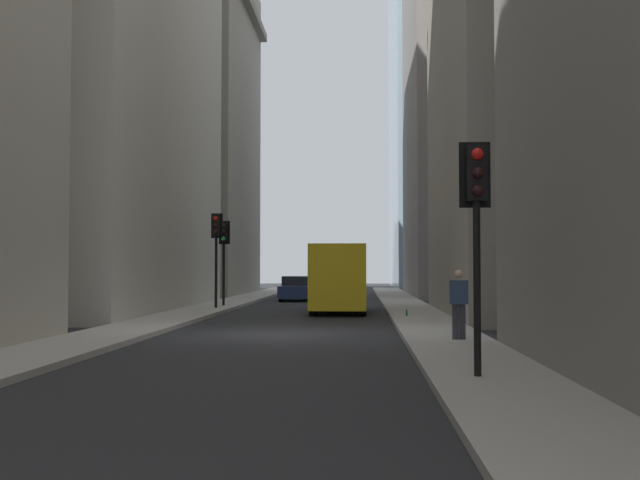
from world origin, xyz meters
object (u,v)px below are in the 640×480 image
object	(u,v)px
delivery_truck	(339,278)
discarded_bottle	(407,313)
sedan_navy	(297,289)
traffic_light_foreground	(476,202)
traffic_light_midblock	(216,238)
pedestrian	(459,301)
traffic_light_far_junction	(224,243)

from	to	relation	value
delivery_truck	discarded_bottle	bearing A→B (deg)	-149.49
sedan_navy	traffic_light_foreground	distance (m)	31.06
sedan_navy	discarded_bottle	world-z (taller)	sedan_navy
traffic_light_foreground	traffic_light_midblock	bearing A→B (deg)	22.41
traffic_light_foreground	pedestrian	xyz separation A→B (m)	(6.20, -0.52, -1.91)
delivery_truck	pedestrian	world-z (taller)	delivery_truck
traffic_light_midblock	traffic_light_far_junction	distance (m)	1.88
traffic_light_far_junction	delivery_truck	bearing A→B (deg)	-117.25
pedestrian	discarded_bottle	distance (m)	8.67
traffic_light_foreground	pedestrian	world-z (taller)	traffic_light_foreground
sedan_navy	traffic_light_midblock	size ratio (longest dim) A/B	1.03
delivery_truck	traffic_light_midblock	world-z (taller)	traffic_light_midblock
traffic_light_midblock	pedestrian	xyz separation A→B (m)	(-13.93, -8.82, -2.15)
sedan_navy	pedestrian	world-z (taller)	pedestrian
pedestrian	traffic_light_foreground	bearing A→B (deg)	175.20
discarded_bottle	pedestrian	bearing A→B (deg)	-175.03
delivery_truck	traffic_light_far_junction	distance (m)	6.40
traffic_light_foreground	traffic_light_far_junction	xyz separation A→B (m)	(22.01, 8.31, 0.08)
delivery_truck	traffic_light_midblock	bearing A→B (deg)	80.07
delivery_truck	pedestrian	size ratio (longest dim) A/B	3.77
traffic_light_foreground	discarded_bottle	xyz separation A→B (m)	(14.80, 0.23, -2.73)
delivery_truck	traffic_light_midblock	distance (m)	5.85
traffic_light_far_junction	pedestrian	world-z (taller)	traffic_light_far_junction
traffic_light_midblock	discarded_bottle	distance (m)	10.12
traffic_light_foreground	discarded_bottle	world-z (taller)	traffic_light_foreground
traffic_light_far_junction	discarded_bottle	xyz separation A→B (m)	(-7.21, -8.09, -2.81)
traffic_light_foreground	traffic_light_midblock	distance (m)	21.78
sedan_navy	traffic_light_far_junction	distance (m)	9.19
traffic_light_far_junction	sedan_navy	bearing A→B (deg)	-17.77
traffic_light_midblock	traffic_light_far_junction	xyz separation A→B (m)	(1.87, 0.01, -0.16)
traffic_light_midblock	discarded_bottle	bearing A→B (deg)	-123.45
traffic_light_midblock	sedan_navy	bearing A→B (deg)	-14.65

